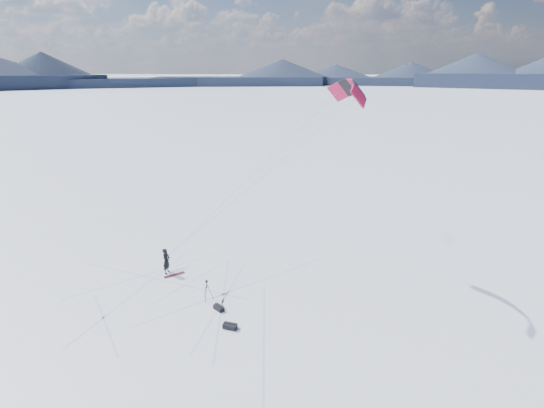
% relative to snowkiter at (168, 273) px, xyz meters
% --- Properties ---
extents(ground, '(1800.00, 1800.00, 0.00)m').
position_rel_snowkiter_xyz_m(ground, '(2.89, -2.84, 0.00)').
color(ground, white).
extents(horizon_hills, '(704.84, 706.81, 10.87)m').
position_rel_snowkiter_xyz_m(horizon_hills, '(2.89, -2.84, 4.86)').
color(horizon_hills, '#1F263E').
rests_on(horizon_hills, ground).
extents(snow_tracks, '(17.62, 14.39, 0.01)m').
position_rel_snowkiter_xyz_m(snow_tracks, '(2.33, -3.56, 0.00)').
color(snow_tracks, '#AEBFDA').
rests_on(snow_tracks, ground).
extents(snowkiter, '(0.49, 0.70, 1.82)m').
position_rel_snowkiter_xyz_m(snowkiter, '(0.00, 0.00, 0.00)').
color(snowkiter, black).
rests_on(snowkiter, ground).
extents(snowboard, '(1.26, 1.12, 0.04)m').
position_rel_snowkiter_xyz_m(snowboard, '(0.60, -0.23, 0.02)').
color(snowboard, maroon).
rests_on(snowboard, ground).
extents(tripod, '(0.64, 0.59, 1.35)m').
position_rel_snowkiter_xyz_m(tripod, '(3.76, -2.83, 0.87)').
color(tripod, black).
rests_on(tripod, ground).
extents(gear_bag_a, '(0.79, 0.45, 0.34)m').
position_rel_snowkiter_xyz_m(gear_bag_a, '(5.81, -5.33, 0.15)').
color(gear_bag_a, black).
rests_on(gear_bag_a, ground).
extents(gear_bag_b, '(0.76, 0.68, 0.32)m').
position_rel_snowkiter_xyz_m(gear_bag_b, '(4.73, -3.74, 0.14)').
color(gear_bag_b, black).
rests_on(gear_bag_b, ground).
extents(power_kite, '(13.00, 5.97, 11.63)m').
position_rel_snowkiter_xyz_m(power_kite, '(11.72, 3.43, 11.94)').
color(power_kite, '#C21642').
rests_on(power_kite, ground).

